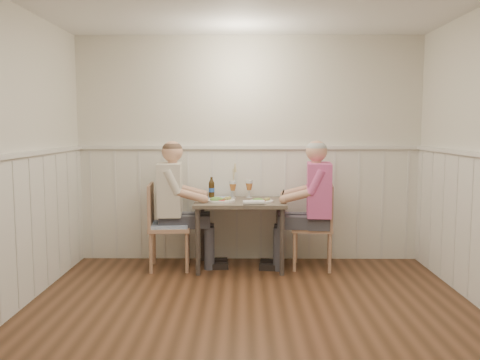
{
  "coord_description": "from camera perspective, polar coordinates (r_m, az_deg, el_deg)",
  "views": [
    {
      "loc": [
        -0.06,
        -3.68,
        1.56
      ],
      "look_at": [
        -0.1,
        1.64,
        1.0
      ],
      "focal_mm": 38.0,
      "sensor_mm": 36.0,
      "label": 1
    }
  ],
  "objects": [
    {
      "name": "diner_cream",
      "position": [
        5.65,
        -7.39,
        -3.82
      ],
      "size": [
        0.68,
        0.48,
        1.43
      ],
      "color": "#3F3F47",
      "rests_on": "ground"
    },
    {
      "name": "dining_table",
      "position": [
        5.59,
        0.02,
        -3.32
      ],
      "size": [
        0.98,
        0.7,
        0.75
      ],
      "color": "brown",
      "rests_on": "ground"
    },
    {
      "name": "chair_right",
      "position": [
        5.67,
        8.75,
        -4.79
      ],
      "size": [
        0.5,
        0.5,
        0.93
      ],
      "color": "#A67654",
      "rests_on": "ground"
    },
    {
      "name": "beer_glass_b",
      "position": [
        5.74,
        -0.81,
        -0.75
      ],
      "size": [
        0.08,
        0.08,
        0.2
      ],
      "color": "silver",
      "rests_on": "dining_table"
    },
    {
      "name": "rolled_napkin",
      "position": [
        5.28,
        1.54,
        -2.54
      ],
      "size": [
        0.23,
        0.08,
        0.05
      ],
      "color": "white",
      "rests_on": "dining_table"
    },
    {
      "name": "beer_glass_a",
      "position": [
        5.79,
        1.04,
        -0.68
      ],
      "size": [
        0.08,
        0.08,
        0.2
      ],
      "color": "silver",
      "rests_on": "dining_table"
    },
    {
      "name": "plate_diner",
      "position": [
        5.51,
        -2.3,
        -2.2
      ],
      "size": [
        0.3,
        0.3,
        0.08
      ],
      "color": "white",
      "rests_on": "dining_table"
    },
    {
      "name": "grass_vase",
      "position": [
        5.82,
        -0.84,
        -0.15
      ],
      "size": [
        0.05,
        0.05,
        0.41
      ],
      "color": "silver",
      "rests_on": "dining_table"
    },
    {
      "name": "gingham_mat",
      "position": [
        5.79,
        -2.33,
        -2.0
      ],
      "size": [
        0.29,
        0.24,
        0.01
      ],
      "color": "#4873B1",
      "rests_on": "dining_table"
    },
    {
      "name": "room_shell",
      "position": [
        3.68,
        1.36,
        5.36
      ],
      "size": [
        4.04,
        4.54,
        2.6
      ],
      "color": "silver",
      "rests_on": "ground"
    },
    {
      "name": "chair_left",
      "position": [
        5.64,
        -8.51,
        -4.77
      ],
      "size": [
        0.48,
        0.48,
        0.94
      ],
      "color": "#A67654",
      "rests_on": "ground"
    },
    {
      "name": "wainscot",
      "position": [
        4.45,
        1.19,
        -5.27
      ],
      "size": [
        4.0,
        4.49,
        1.34
      ],
      "color": "white",
      "rests_on": "ground"
    },
    {
      "name": "beer_bottle",
      "position": [
        5.79,
        -3.21,
        -0.98
      ],
      "size": [
        0.07,
        0.07,
        0.24
      ],
      "color": "#32210C",
      "rests_on": "dining_table"
    },
    {
      "name": "plate_man",
      "position": [
        5.48,
        2.38,
        -2.27
      ],
      "size": [
        0.25,
        0.25,
        0.06
      ],
      "color": "white",
      "rests_on": "dining_table"
    },
    {
      "name": "man_in_pink",
      "position": [
        5.6,
        8.35,
        -3.89
      ],
      "size": [
        0.7,
        0.48,
        1.44
      ],
      "color": "#3F3F47",
      "rests_on": "ground"
    },
    {
      "name": "ground_plane",
      "position": [
        3.99,
        1.3,
        -16.97
      ],
      "size": [
        4.5,
        4.5,
        0.0
      ],
      "primitive_type": "plane",
      "color": "#412816"
    }
  ]
}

